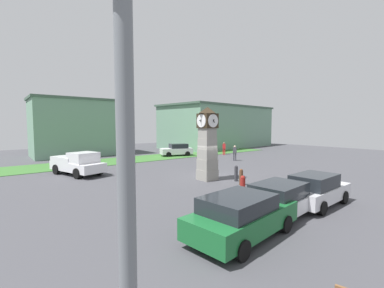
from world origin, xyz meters
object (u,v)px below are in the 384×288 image
object	(u,v)px
clock_tower	(207,143)
street_lamp_near_road	(127,232)
bollard_far_row	(243,183)
pickup_truck	(78,163)
bollard_mid_row	(241,177)
bollard_near_tower	(236,173)
car_far_lot	(177,150)
car_by_building	(316,190)
pedestrian_by_cars	(224,148)
car_navy_sedan	(242,215)
car_near_tower	(281,199)
pedestrian_near_bench	(235,152)

from	to	relation	value
clock_tower	street_lamp_near_road	world-z (taller)	street_lamp_near_road
bollard_far_row	pickup_truck	world-z (taller)	pickup_truck
clock_tower	bollard_mid_row	world-z (taller)	clock_tower
clock_tower	bollard_near_tower	distance (m)	2.94
bollard_mid_row	street_lamp_near_road	world-z (taller)	street_lamp_near_road
bollard_near_tower	car_far_lot	bearing A→B (deg)	70.23
car_by_building	street_lamp_near_road	world-z (taller)	street_lamp_near_road
pedestrian_by_cars	bollard_far_row	bearing A→B (deg)	-132.35
car_navy_sedan	bollard_near_tower	bearing A→B (deg)	42.74
car_far_lot	pedestrian_by_cars	size ratio (longest dim) A/B	2.57
bollard_mid_row	car_by_building	size ratio (longest dim) A/B	0.26
bollard_mid_row	bollard_near_tower	bearing A→B (deg)	57.81
car_by_building	car_far_lot	bearing A→B (deg)	73.06
clock_tower	car_by_building	distance (m)	8.02
street_lamp_near_road	bollard_mid_row	bearing A→B (deg)	37.05
car_near_tower	car_far_lot	xyz separation A→B (m)	(9.02, 20.61, 0.04)
pedestrian_by_cars	street_lamp_near_road	distance (m)	32.46
bollard_mid_row	car_by_building	bearing A→B (deg)	-94.94
pedestrian_near_bench	street_lamp_near_road	size ratio (longest dim) A/B	0.32
pedestrian_near_bench	pedestrian_by_cars	world-z (taller)	pedestrian_near_bench
car_near_tower	pedestrian_by_cars	bearing A→B (deg)	50.38
car_by_building	pickup_truck	world-z (taller)	pickup_truck
bollard_near_tower	pedestrian_by_cars	distance (m)	16.00
car_near_tower	pickup_truck	xyz separation A→B (m)	(-4.39, 15.47, 0.17)
car_navy_sedan	pickup_truck	size ratio (longest dim) A/B	0.88
bollard_near_tower	car_far_lot	world-z (taller)	car_far_lot
car_far_lot	pickup_truck	world-z (taller)	pickup_truck
car_navy_sedan	pedestrian_by_cars	size ratio (longest dim) A/B	2.82
car_far_lot	car_near_tower	bearing A→B (deg)	-113.64
clock_tower	bollard_mid_row	bearing A→B (deg)	-75.64
bollard_far_row	car_navy_sedan	world-z (taller)	car_navy_sedan
bollard_near_tower	bollard_mid_row	world-z (taller)	bollard_near_tower
clock_tower	street_lamp_near_road	bearing A→B (deg)	-134.33
bollard_mid_row	bollard_far_row	size ratio (longest dim) A/B	1.19
car_navy_sedan	car_by_building	world-z (taller)	car_by_building
bollard_far_row	car_navy_sedan	bearing A→B (deg)	-140.24
clock_tower	car_far_lot	xyz separation A→B (m)	(6.58, 13.08, -1.86)
pickup_truck	street_lamp_near_road	size ratio (longest dim) A/B	1.00
bollard_mid_row	car_navy_sedan	size ratio (longest dim) A/B	0.23
bollard_near_tower	bollard_mid_row	size ratio (longest dim) A/B	1.05
car_by_building	pickup_truck	distance (m)	17.24
car_far_lot	street_lamp_near_road	bearing A→B (deg)	-126.07
pickup_truck	pedestrian_near_bench	distance (m)	16.06
clock_tower	pedestrian_by_cars	xyz separation A→B (m)	(12.17, 10.11, -1.69)
bollard_near_tower	car_near_tower	bearing A→B (deg)	-122.29
car_near_tower	car_far_lot	distance (m)	22.50
car_navy_sedan	car_far_lot	world-z (taller)	car_far_lot
street_lamp_near_road	clock_tower	bearing A→B (deg)	45.67
car_by_building	pedestrian_by_cars	xyz separation A→B (m)	(11.95, 17.91, 0.17)
bollard_far_row	car_navy_sedan	size ratio (longest dim) A/B	0.19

